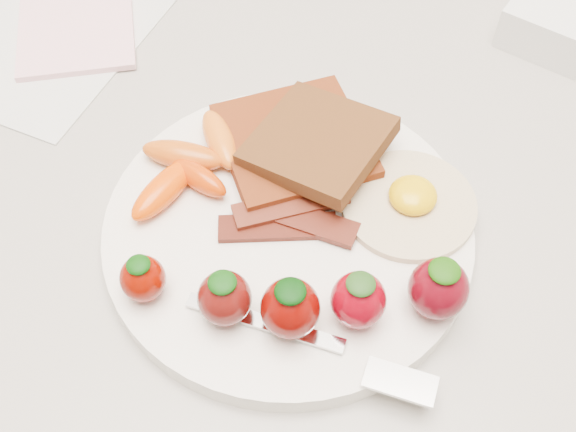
{
  "coord_description": "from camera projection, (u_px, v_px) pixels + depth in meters",
  "views": [
    {
      "loc": [
        0.04,
        1.27,
        1.35
      ],
      "look_at": [
        0.01,
        1.57,
        0.93
      ],
      "focal_mm": 45.0,
      "sensor_mm": 36.0,
      "label": 1
    }
  ],
  "objects": [
    {
      "name": "toast_upper",
      "position": [
        318.0,
        143.0,
        0.54
      ],
      "size": [
        0.12,
        0.12,
        0.02
      ],
      "primitive_type": "cube",
      "rotation": [
        0.0,
        -0.1,
        -0.46
      ],
      "color": "#381D08",
      "rests_on": "toast_lower"
    },
    {
      "name": "baby_carrots",
      "position": [
        190.0,
        165.0,
        0.54
      ],
      "size": [
        0.08,
        0.12,
        0.02
      ],
      "color": "#C6510E",
      "rests_on": "plate"
    },
    {
      "name": "paper_sheet",
      "position": [
        49.0,
        16.0,
        0.68
      ],
      "size": [
        0.27,
        0.31,
        0.0
      ],
      "primitive_type": "cube",
      "rotation": [
        0.0,
        0.0,
        -0.32
      ],
      "color": "silver",
      "rests_on": "counter"
    },
    {
      "name": "fried_egg",
      "position": [
        410.0,
        202.0,
        0.53
      ],
      "size": [
        0.12,
        0.12,
        0.02
      ],
      "color": "#EFECCC",
      "rests_on": "plate"
    },
    {
      "name": "plate",
      "position": [
        288.0,
        231.0,
        0.53
      ],
      "size": [
        0.27,
        0.27,
        0.02
      ],
      "primitive_type": "cylinder",
      "color": "white",
      "rests_on": "counter"
    },
    {
      "name": "toast_lower",
      "position": [
        294.0,
        143.0,
        0.56
      ],
      "size": [
        0.14,
        0.14,
        0.01
      ],
      "primitive_type": "cube",
      "rotation": [
        0.0,
        0.0,
        0.42
      ],
      "color": "#4D1908",
      "rests_on": "plate"
    },
    {
      "name": "fork",
      "position": [
        325.0,
        349.0,
        0.46
      ],
      "size": [
        0.17,
        0.07,
        0.0
      ],
      "color": "silver",
      "rests_on": "plate"
    },
    {
      "name": "notepad",
      "position": [
        76.0,
        18.0,
        0.68
      ],
      "size": [
        0.14,
        0.17,
        0.01
      ],
      "primitive_type": "cube",
      "rotation": [
        0.0,
        0.0,
        0.27
      ],
      "color": "beige",
      "rests_on": "paper_sheet"
    },
    {
      "name": "bacon_strips",
      "position": [
        290.0,
        217.0,
        0.52
      ],
      "size": [
        0.1,
        0.06,
        0.01
      ],
      "color": "#370E04",
      "rests_on": "plate"
    },
    {
      "name": "strawberries",
      "position": [
        312.0,
        295.0,
        0.47
      ],
      "size": [
        0.23,
        0.06,
        0.05
      ],
      "color": "#710A00",
      "rests_on": "plate"
    },
    {
      "name": "counter",
      "position": [
        287.0,
        338.0,
        0.98
      ],
      "size": [
        2.0,
        0.6,
        0.9
      ],
      "primitive_type": "cube",
      "color": "gray",
      "rests_on": "ground"
    }
  ]
}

